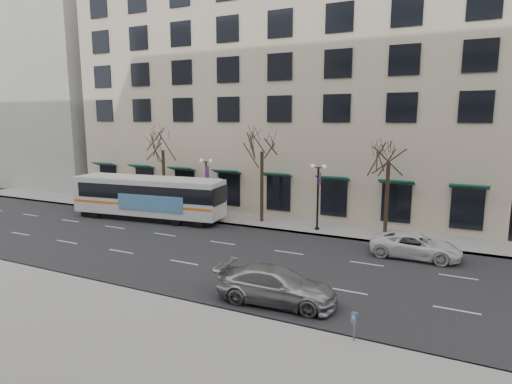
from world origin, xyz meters
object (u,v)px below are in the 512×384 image
Objects in this scene: white_pickup at (416,246)px; pay_station at (355,320)px; city_bus at (149,196)px; tree_far_mid at (262,140)px; silver_car at (277,285)px; lamp_post_right at (318,194)px; lamp_post_left at (206,185)px; tree_far_left at (162,140)px; tree_far_right at (389,150)px.

pay_station is (-1.03, -12.13, 0.23)m from white_pickup.
tree_far_mid is at bearing 11.45° from city_bus.
tree_far_mid is at bearing 23.34° from silver_car.
tree_far_mid reaches higher than city_bus.
lamp_post_right is 0.96× the size of white_pickup.
tree_far_left is at bearing 173.17° from lamp_post_left.
pay_station is (21.47, -16.10, -5.72)m from tree_far_left.
pay_station is (6.46, -15.50, -1.96)m from lamp_post_right.
tree_far_left is 1.45× the size of silver_car.
lamp_post_left is at bearing 38.42° from silver_car.
tree_far_left is at bearing -180.00° from tree_far_mid.
tree_far_left is 23.60m from white_pickup.
lamp_post_left is 1.00× the size of lamp_post_right.
tree_far_left is 10.00m from tree_far_mid.
tree_far_mid reaches higher than tree_far_left.
tree_far_right is 17.06m from pay_station.
tree_far_right is (10.00, -0.00, -0.48)m from tree_far_mid.
tree_far_right is at bearing 32.36° from white_pickup.
city_bus is 21.85m from white_pickup.
silver_car is (12.26, -13.27, -2.11)m from lamp_post_left.
tree_far_right is 7.36m from white_pickup.
pay_station is at bearing 175.37° from white_pickup.
lamp_post_right is (10.00, 0.00, 0.00)m from lamp_post_left.
tree_far_right is 20.02m from city_bus.
silver_car is (16.57, -10.87, -1.17)m from city_bus.
tree_far_right is at bearing 0.00° from tree_far_left.
white_pickup is at bearing -17.63° from tree_far_mid.
city_bus is at bearing 87.64° from white_pickup.
tree_far_left is 7.27× the size of pay_station.
lamp_post_right is at bearing -173.15° from tree_far_right.
tree_far_left is 1.60× the size of lamp_post_left.
silver_car is at bearing -47.27° from lamp_post_left.
white_pickup reaches higher than pay_station.
lamp_post_right is at bearing 5.34° from silver_car.
lamp_post_right is 13.62m from silver_car.
tree_far_left reaches higher than tree_far_right.
white_pickup is (17.49, -3.37, -2.19)m from lamp_post_left.
white_pickup is at bearing -8.96° from city_bus.
tree_far_mid is 1.06× the size of tree_far_right.
tree_far_mid is 6.41m from lamp_post_right.
tree_far_right is 15.40m from lamp_post_left.
tree_far_mid reaches higher than white_pickup.
tree_far_right is 6.11m from lamp_post_right.
tree_far_left reaches higher than city_bus.
silver_car is 11.19m from white_pickup.
lamp_post_left and lamp_post_right have the same top height.
tree_far_mid is at bearing 146.55° from pay_station.
tree_far_mid is 0.62× the size of city_bus.
pay_station is at bearing -36.87° from tree_far_left.
city_bus is 24.58m from pay_station.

